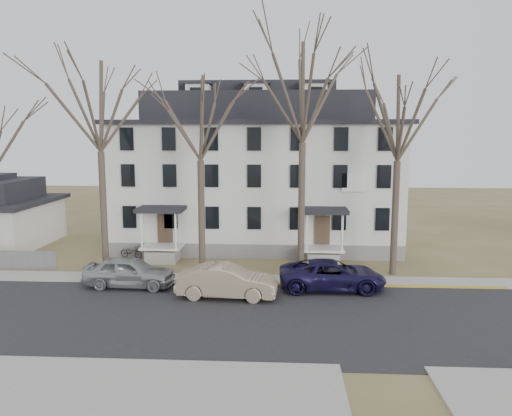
# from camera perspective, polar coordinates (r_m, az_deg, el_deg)

# --- Properties ---
(ground) EXTENTS (120.00, 120.00, 0.00)m
(ground) POSITION_cam_1_polar(r_m,az_deg,el_deg) (21.27, 3.23, -14.53)
(ground) COLOR olive
(ground) RESTS_ON ground
(main_road) EXTENTS (120.00, 10.00, 0.04)m
(main_road) POSITION_cam_1_polar(r_m,az_deg,el_deg) (23.13, 3.23, -12.60)
(main_road) COLOR #27272A
(main_road) RESTS_ON ground
(far_sidewalk) EXTENTS (120.00, 2.00, 0.08)m
(far_sidewalk) POSITION_cam_1_polar(r_m,az_deg,el_deg) (28.81, 3.23, -8.33)
(far_sidewalk) COLOR #A09F97
(far_sidewalk) RESTS_ON ground
(near_sidewalk_left) EXTENTS (20.00, 5.00, 0.08)m
(near_sidewalk_left) POSITION_cam_1_polar(r_m,az_deg,el_deg) (18.56, -23.87, -18.86)
(near_sidewalk_left) COLOR #A09F97
(near_sidewalk_left) RESTS_ON ground
(yellow_curb) EXTENTS (14.00, 0.25, 0.06)m
(yellow_curb) POSITION_cam_1_polar(r_m,az_deg,el_deg) (28.40, 13.49, -8.80)
(yellow_curb) COLOR gold
(yellow_curb) RESTS_ON ground
(boarding_house) EXTENTS (20.80, 12.36, 12.05)m
(boarding_house) POSITION_cam_1_polar(r_m,az_deg,el_deg) (37.71, 0.25, 3.97)
(boarding_house) COLOR slate
(boarding_house) RESTS_ON ground
(tree_far_left) EXTENTS (8.40, 8.40, 13.72)m
(tree_far_left) POSITION_cam_1_polar(r_m,az_deg,el_deg) (31.43, -17.55, 11.77)
(tree_far_left) COLOR #473B31
(tree_far_left) RESTS_ON ground
(tree_mid_left) EXTENTS (7.80, 7.80, 12.74)m
(tree_mid_left) POSITION_cam_1_polar(r_m,az_deg,el_deg) (29.84, -6.44, 10.88)
(tree_mid_left) COLOR #473B31
(tree_mid_left) RESTS_ON ground
(tree_center) EXTENTS (9.00, 9.00, 14.70)m
(tree_center) POSITION_cam_1_polar(r_m,az_deg,el_deg) (29.55, 5.41, 13.80)
(tree_center) COLOR #473B31
(tree_center) RESTS_ON ground
(tree_mid_right) EXTENTS (7.80, 7.80, 12.74)m
(tree_mid_right) POSITION_cam_1_polar(r_m,az_deg,el_deg) (30.15, 16.05, 10.58)
(tree_mid_right) COLOR #473B31
(tree_mid_right) RESTS_ON ground
(car_silver) EXTENTS (4.98, 2.16, 1.67)m
(car_silver) POSITION_cam_1_polar(r_m,az_deg,el_deg) (28.23, -14.26, -7.16)
(car_silver) COLOR #9EA0A2
(car_silver) RESTS_ON ground
(car_tan) EXTENTS (5.20, 2.10, 1.68)m
(car_tan) POSITION_cam_1_polar(r_m,az_deg,el_deg) (25.72, -3.36, -8.44)
(car_tan) COLOR tan
(car_tan) RESTS_ON ground
(car_navy) EXTENTS (5.72, 2.73, 1.58)m
(car_navy) POSITION_cam_1_polar(r_m,az_deg,el_deg) (27.29, 8.70, -7.64)
(car_navy) COLOR #171239
(car_navy) RESTS_ON ground
(bicycle_left) EXTENTS (1.77, 1.08, 0.88)m
(bicycle_left) POSITION_cam_1_polar(r_m,az_deg,el_deg) (34.64, -14.05, -4.95)
(bicycle_left) COLOR black
(bicycle_left) RESTS_ON ground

